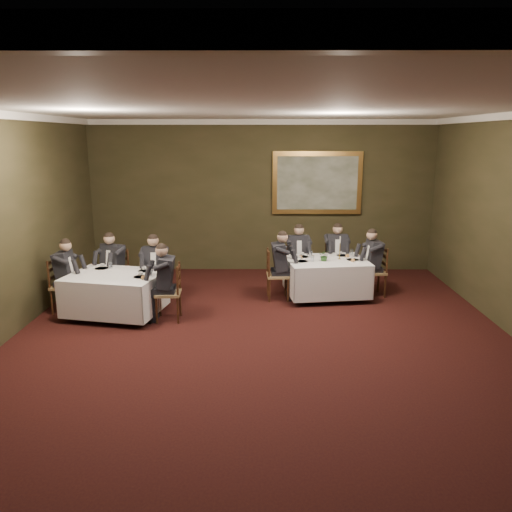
{
  "coord_description": "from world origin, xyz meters",
  "views": [
    {
      "loc": [
        -0.04,
        -6.64,
        3.12
      ],
      "look_at": [
        -0.1,
        1.57,
        1.15
      ],
      "focal_mm": 35.0,
      "sensor_mm": 36.0,
      "label": 1
    }
  ],
  "objects_px": {
    "chair_main_endleft": "(277,285)",
    "diner_main_endleft": "(278,274)",
    "diner_sec_backright": "(156,277)",
    "table_second": "(115,291)",
    "diner_sec_backleft": "(115,275)",
    "diner_sec_endright": "(168,292)",
    "diner_main_backleft": "(298,263)",
    "diner_main_endright": "(374,271)",
    "diner_sec_endleft": "(65,285)",
    "table_main": "(326,275)",
    "chair_main_backleft": "(297,273)",
    "chair_sec_endright": "(169,304)",
    "chair_main_endright": "(374,281)",
    "chair_sec_backright": "(156,288)",
    "chair_sec_endleft": "(65,297)",
    "chair_main_backright": "(335,272)",
    "chair_sec_backleft": "(116,286)",
    "diner_main_backright": "(336,262)",
    "painting": "(317,183)",
    "centerpiece": "(324,255)",
    "candlestick": "(340,250)"
  },
  "relations": [
    {
      "from": "table_second",
      "to": "chair_sec_endleft",
      "type": "relative_size",
      "value": 1.8
    },
    {
      "from": "chair_main_endright",
      "to": "chair_sec_endleft",
      "type": "distance_m",
      "value": 5.93
    },
    {
      "from": "chair_main_backleft",
      "to": "chair_main_backright",
      "type": "height_order",
      "value": "same"
    },
    {
      "from": "diner_main_backleft",
      "to": "diner_main_endright",
      "type": "relative_size",
      "value": 1.0
    },
    {
      "from": "table_second",
      "to": "diner_sec_endleft",
      "type": "relative_size",
      "value": 1.34
    },
    {
      "from": "chair_main_backleft",
      "to": "chair_main_endright",
      "type": "height_order",
      "value": "same"
    },
    {
      "from": "diner_sec_endleft",
      "to": "painting",
      "type": "distance_m",
      "value": 5.9
    },
    {
      "from": "diner_sec_backleft",
      "to": "diner_sec_endright",
      "type": "bearing_deg",
      "value": 163.81
    },
    {
      "from": "diner_main_endleft",
      "to": "centerpiece",
      "type": "relative_size",
      "value": 5.74
    },
    {
      "from": "diner_sec_endleft",
      "to": "table_main",
      "type": "bearing_deg",
      "value": 101.1
    },
    {
      "from": "table_main",
      "to": "diner_sec_backright",
      "type": "bearing_deg",
      "value": -173.3
    },
    {
      "from": "chair_sec_backleft",
      "to": "diner_main_endleft",
      "type": "bearing_deg",
      "value": -153.84
    },
    {
      "from": "table_main",
      "to": "chair_main_endleft",
      "type": "height_order",
      "value": "chair_main_endleft"
    },
    {
      "from": "chair_main_backright",
      "to": "diner_main_backleft",
      "type": "bearing_deg",
      "value": 7.31
    },
    {
      "from": "table_main",
      "to": "diner_main_backleft",
      "type": "xyz_separation_m",
      "value": [
        -0.52,
        0.72,
        0.06
      ]
    },
    {
      "from": "chair_main_endleft",
      "to": "diner_main_endleft",
      "type": "bearing_deg",
      "value": 90.0
    },
    {
      "from": "chair_main_endleft",
      "to": "diner_main_endright",
      "type": "relative_size",
      "value": 0.74
    },
    {
      "from": "chair_main_endright",
      "to": "table_second",
      "type": "bearing_deg",
      "value": 97.5
    },
    {
      "from": "diner_sec_backright",
      "to": "table_second",
      "type": "bearing_deg",
      "value": 50.1
    },
    {
      "from": "chair_main_endright",
      "to": "painting",
      "type": "bearing_deg",
      "value": 20.01
    },
    {
      "from": "diner_sec_endleft",
      "to": "table_second",
      "type": "bearing_deg",
      "value": 79.25
    },
    {
      "from": "chair_main_endright",
      "to": "diner_main_endleft",
      "type": "bearing_deg",
      "value": 91.07
    },
    {
      "from": "chair_main_backright",
      "to": "chair_main_endright",
      "type": "bearing_deg",
      "value": 131.83
    },
    {
      "from": "diner_sec_backright",
      "to": "chair_sec_endright",
      "type": "distance_m",
      "value": 1.01
    },
    {
      "from": "table_main",
      "to": "diner_main_endleft",
      "type": "bearing_deg",
      "value": -172.27
    },
    {
      "from": "diner_main_backleft",
      "to": "diner_sec_endleft",
      "type": "height_order",
      "value": "same"
    },
    {
      "from": "diner_main_endright",
      "to": "diner_sec_backright",
      "type": "xyz_separation_m",
      "value": [
        -4.27,
        -0.52,
        0.0
      ]
    },
    {
      "from": "chair_main_backright",
      "to": "centerpiece",
      "type": "xyz_separation_m",
      "value": [
        -0.37,
        -0.93,
        0.6
      ]
    },
    {
      "from": "table_main",
      "to": "chair_main_backright",
      "type": "bearing_deg",
      "value": 70.11
    },
    {
      "from": "centerpiece",
      "to": "chair_sec_endleft",
      "type": "bearing_deg",
      "value": -170.39
    },
    {
      "from": "diner_main_backleft",
      "to": "chair_main_endright",
      "type": "relative_size",
      "value": 1.35
    },
    {
      "from": "diner_main_endleft",
      "to": "diner_sec_backleft",
      "type": "xyz_separation_m",
      "value": [
        -3.17,
        -0.09,
        0.0
      ]
    },
    {
      "from": "chair_main_backleft",
      "to": "chair_sec_backright",
      "type": "distance_m",
      "value": 3.0
    },
    {
      "from": "diner_main_endright",
      "to": "chair_sec_backright",
      "type": "height_order",
      "value": "diner_main_endright"
    },
    {
      "from": "chair_main_backleft",
      "to": "diner_sec_backright",
      "type": "xyz_separation_m",
      "value": [
        -2.78,
        -1.12,
        0.23
      ]
    },
    {
      "from": "table_second",
      "to": "painting",
      "type": "relative_size",
      "value": 0.87
    },
    {
      "from": "chair_main_backright",
      "to": "chair_sec_backleft",
      "type": "bearing_deg",
      "value": 12.18
    },
    {
      "from": "diner_main_backright",
      "to": "chair_main_endright",
      "type": "relative_size",
      "value": 1.35
    },
    {
      "from": "table_main",
      "to": "chair_main_backleft",
      "type": "bearing_deg",
      "value": 125.28
    },
    {
      "from": "diner_main_endleft",
      "to": "chair_main_backleft",
      "type": "bearing_deg",
      "value": 149.37
    },
    {
      "from": "chair_sec_backleft",
      "to": "centerpiece",
      "type": "distance_m",
      "value": 4.11
    },
    {
      "from": "chair_main_backright",
      "to": "diner_sec_endright",
      "type": "distance_m",
      "value": 3.86
    },
    {
      "from": "chair_sec_backright",
      "to": "centerpiece",
      "type": "bearing_deg",
      "value": -175.42
    },
    {
      "from": "table_main",
      "to": "chair_sec_backleft",
      "type": "xyz_separation_m",
      "value": [
        -4.13,
        -0.21,
        -0.17
      ]
    },
    {
      "from": "chair_main_backleft",
      "to": "diner_main_backright",
      "type": "bearing_deg",
      "value": 179.43
    },
    {
      "from": "chair_main_backleft",
      "to": "chair_sec_endright",
      "type": "height_order",
      "value": "same"
    },
    {
      "from": "table_second",
      "to": "chair_main_endright",
      "type": "relative_size",
      "value": 1.8
    },
    {
      "from": "diner_main_backleft",
      "to": "diner_main_endright",
      "type": "distance_m",
      "value": 1.6
    },
    {
      "from": "chair_sec_backright",
      "to": "chair_sec_endleft",
      "type": "bearing_deg",
      "value": 17.8
    },
    {
      "from": "table_main",
      "to": "candlestick",
      "type": "height_order",
      "value": "candlestick"
    }
  ]
}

